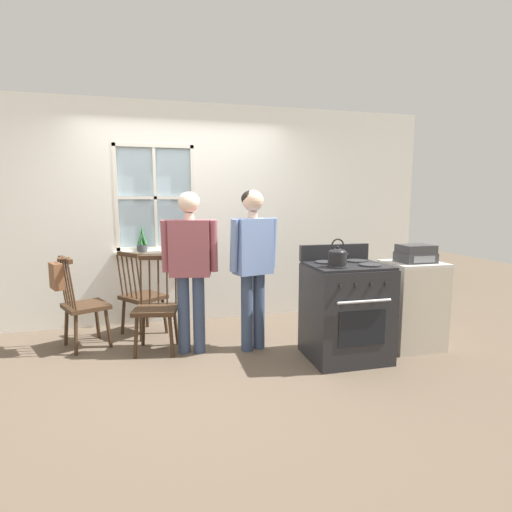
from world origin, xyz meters
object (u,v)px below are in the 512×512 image
Objects in this scene: person_elderly_left at (190,257)px; stove at (346,310)px; person_teen_center at (253,254)px; potted_plant at (142,242)px; chair_center_cluster at (142,297)px; handbag at (57,275)px; stereo at (416,254)px; side_counter at (411,305)px; chair_near_wall at (156,309)px; chair_by_window at (84,306)px; kettle at (337,256)px.

person_elderly_left is 1.60m from stove.
person_teen_center is 1.50× the size of stove.
potted_plant is at bearing 118.09° from person_teen_center.
chair_center_cluster is 3.14× the size of handbag.
chair_center_cluster is 2.83× the size of stereo.
handbag is (-0.78, -0.37, 0.35)m from chair_center_cluster.
person_elderly_left is at bearing 170.12° from side_counter.
stereo is at bearing 6.07° from stove.
chair_center_cluster is 1.01m from person_elderly_left.
chair_near_wall is 1.89m from stove.
handbag is at bearing 177.21° from person_elderly_left.
stove is 2.53m from potted_plant.
potted_plant is (0.02, 0.36, 0.60)m from chair_center_cluster.
potted_plant is (-1.92, 1.55, 0.56)m from stove.
chair_by_window is at bearing 25.91° from handbag.
side_counter is 0.54m from stereo.
stove is 3.53× the size of handbag.
chair_center_cluster is 0.93m from handbag.
stove reaches higher than stereo.
stove is 3.29× the size of potted_plant.
person_teen_center is at bearing 139.39° from kettle.
person_elderly_left reaches higher than chair_center_cluster.
chair_by_window is 0.42m from handbag.
potted_plant reaches higher than stereo.
chair_near_wall is 1.07× the size of side_counter.
person_teen_center is 1.57m from potted_plant.
chair_center_cluster is 0.89× the size of stove.
person_elderly_left reaches higher than stove.
side_counter is at bearing 1.29° from person_elderly_left.
kettle reaches higher than stereo.
person_teen_center reaches higher than stereo.
chair_near_wall is 3.14× the size of handbag.
chair_near_wall is 0.65m from person_elderly_left.
person_elderly_left reaches higher than potted_plant.
handbag is at bearing 163.32° from stove.
chair_by_window is 0.60× the size of person_elderly_left.
stereo is (0.00, -0.02, 0.54)m from side_counter.
chair_center_cluster is 3.90× the size of kettle.
kettle is at bearing -20.32° from handbag.
chair_center_cluster is at bearing 25.43° from handbag.
potted_plant is at bearing 141.21° from stove.
chair_by_window is 3.41m from side_counter.
chair_near_wall is 1.00× the size of chair_center_cluster.
chair_by_window and chair_near_wall have the same top height.
person_teen_center reaches higher than chair_near_wall.
chair_near_wall is (0.73, -0.28, 0.00)m from chair_by_window.
chair_center_cluster is (-0.16, 0.55, 0.00)m from chair_near_wall.
stereo reaches higher than chair_near_wall.
kettle reaches higher than stove.
potted_plant is 3.14m from side_counter.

